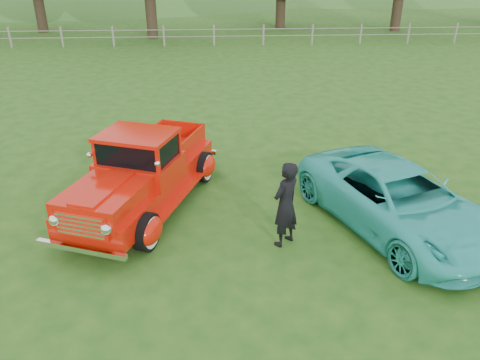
{
  "coord_description": "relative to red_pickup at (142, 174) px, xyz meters",
  "views": [
    {
      "loc": [
        -0.21,
        -7.14,
        5.2
      ],
      "look_at": [
        0.3,
        1.2,
        1.09
      ],
      "focal_mm": 35.0,
      "sensor_mm": 36.0,
      "label": 1
    }
  ],
  "objects": [
    {
      "name": "man",
      "position": [
        2.91,
        -1.67,
        0.07
      ],
      "size": [
        0.75,
        0.74,
        1.74
      ],
      "primitive_type": "imported",
      "rotation": [
        0.0,
        0.0,
        3.89
      ],
      "color": "black",
      "rests_on": "ground"
    },
    {
      "name": "teal_sedan",
      "position": [
        5.28,
        -1.24,
        -0.14
      ],
      "size": [
        3.74,
        5.21,
        1.32
      ],
      "primitive_type": "imported",
      "rotation": [
        0.0,
        0.0,
        0.37
      ],
      "color": "#2EB9AE",
      "rests_on": "ground"
    },
    {
      "name": "red_pickup",
      "position": [
        0.0,
        0.0,
        0.0
      ],
      "size": [
        3.41,
        5.28,
        1.78
      ],
      "rotation": [
        0.0,
        0.0,
        -0.35
      ],
      "color": "black",
      "rests_on": "ground"
    },
    {
      "name": "fence_line",
      "position": [
        1.79,
        19.79,
        -0.19
      ],
      "size": [
        48.0,
        0.12,
        1.2
      ],
      "color": "gray",
      "rests_on": "ground"
    },
    {
      "name": "ground",
      "position": [
        1.79,
        -2.21,
        -0.8
      ],
      "size": [
        140.0,
        140.0,
        0.0
      ],
      "primitive_type": "plane",
      "color": "#1E4C14",
      "rests_on": "ground"
    },
    {
      "name": "distant_hills",
      "position": [
        -2.3,
        57.25,
        -5.34
      ],
      "size": [
        116.0,
        60.0,
        18.0
      ],
      "color": "#346023",
      "rests_on": "ground"
    }
  ]
}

